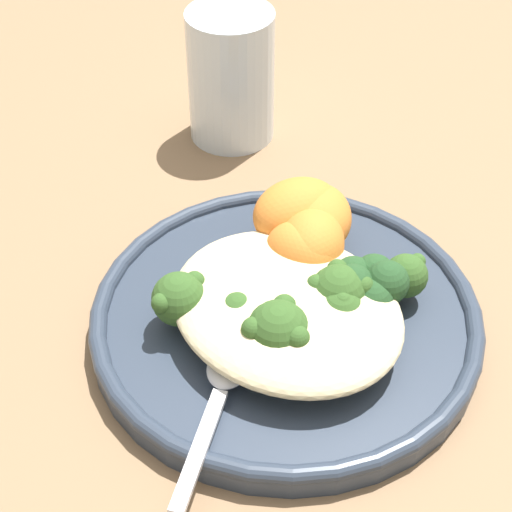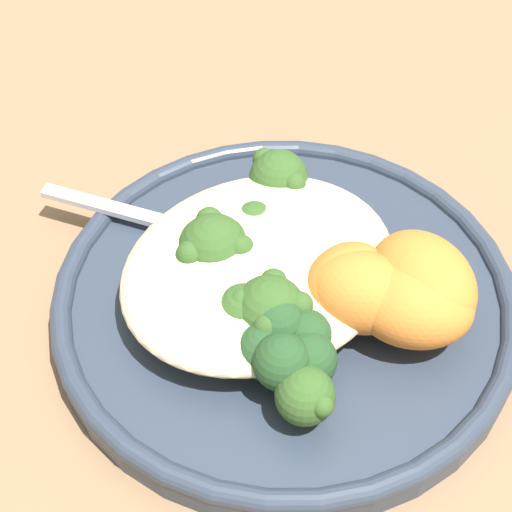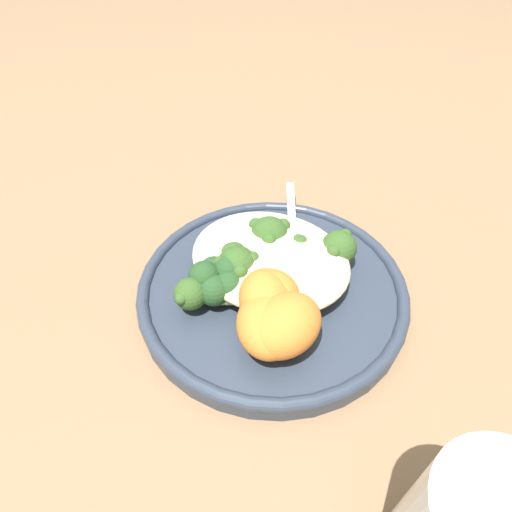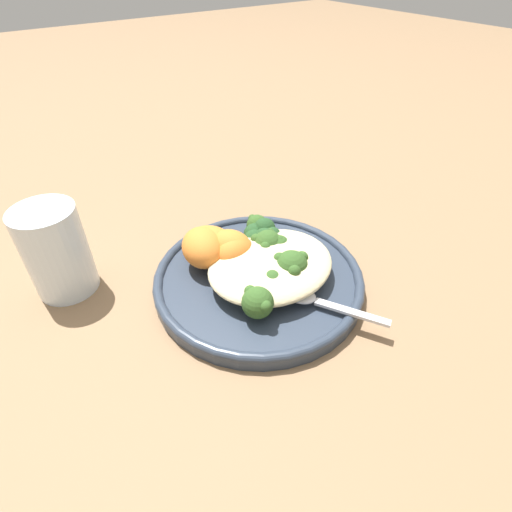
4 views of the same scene
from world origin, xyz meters
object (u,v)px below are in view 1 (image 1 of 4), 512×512
at_px(sweet_potato_chunk_1, 315,219).
at_px(sweet_potato_chunk_0, 297,212).
at_px(plate, 286,318).
at_px(sweet_potato_chunk_2, 310,243).
at_px(broccoli_stalk_3, 326,311).
at_px(broccoli_stalk_5, 372,275).
at_px(broccoli_stalk_2, 275,320).
at_px(kale_tuft, 368,284).
at_px(water_glass, 231,76).
at_px(quinoa_mound, 286,308).
at_px(spoon, 222,385).
at_px(broccoli_stalk_0, 197,293).
at_px(sweet_potato_chunk_3, 306,255).
at_px(broccoli_stalk_4, 325,289).
at_px(broccoli_stalk_1, 246,300).

bearing_deg(sweet_potato_chunk_1, sweet_potato_chunk_0, 22.43).
xyz_separation_m(plate, sweet_potato_chunk_2, (0.02, -0.04, 0.03)).
height_order(broccoli_stalk_3, broccoli_stalk_5, broccoli_stalk_3).
bearing_deg(broccoli_stalk_2, broccoli_stalk_5, 117.84).
xyz_separation_m(broccoli_stalk_5, sweet_potato_chunk_2, (0.04, 0.01, 0.01)).
height_order(broccoli_stalk_5, kale_tuft, kale_tuft).
xyz_separation_m(sweet_potato_chunk_0, water_glass, (0.15, -0.08, 0.01)).
xyz_separation_m(sweet_potato_chunk_1, sweet_potato_chunk_2, (-0.02, 0.02, 0.00)).
xyz_separation_m(quinoa_mound, spoon, (-0.01, 0.07, -0.01)).
distance_m(broccoli_stalk_2, broccoli_stalk_5, 0.08).
xyz_separation_m(broccoli_stalk_0, sweet_potato_chunk_2, (-0.02, -0.08, 0.01)).
height_order(broccoli_stalk_3, sweet_potato_chunk_0, sweet_potato_chunk_0).
relative_size(plate, broccoli_stalk_5, 2.53).
xyz_separation_m(sweet_potato_chunk_0, sweet_potato_chunk_3, (-0.03, 0.03, -0.00)).
bearing_deg(spoon, broccoli_stalk_0, -150.36).
height_order(broccoli_stalk_4, sweet_potato_chunk_2, sweet_potato_chunk_2).
xyz_separation_m(broccoli_stalk_1, sweet_potato_chunk_1, (0.02, -0.08, 0.01)).
height_order(broccoli_stalk_4, sweet_potato_chunk_3, sweet_potato_chunk_3).
bearing_deg(broccoli_stalk_5, broccoli_stalk_0, -160.86).
distance_m(broccoli_stalk_1, spoon, 0.07).
bearing_deg(broccoli_stalk_5, broccoli_stalk_3, -124.01).
bearing_deg(sweet_potato_chunk_2, spoon, 107.08).
distance_m(broccoli_stalk_4, sweet_potato_chunk_0, 0.07).
bearing_deg(broccoli_stalk_4, broccoli_stalk_5, 66.45).
bearing_deg(broccoli_stalk_3, quinoa_mound, -134.56).
distance_m(plate, broccoli_stalk_0, 0.06).
relative_size(sweet_potato_chunk_1, kale_tuft, 1.22).
bearing_deg(broccoli_stalk_2, quinoa_mound, 143.38).
distance_m(broccoli_stalk_3, sweet_potato_chunk_2, 0.06).
bearing_deg(sweet_potato_chunk_2, water_glass, -28.76).
xyz_separation_m(broccoli_stalk_1, kale_tuft, (-0.05, -0.06, 0.00)).
relative_size(sweet_potato_chunk_1, sweet_potato_chunk_3, 1.24).
distance_m(broccoli_stalk_0, broccoli_stalk_1, 0.03).
xyz_separation_m(plate, broccoli_stalk_2, (-0.01, 0.03, 0.03)).
xyz_separation_m(plate, broccoli_stalk_1, (0.01, 0.02, 0.02)).
relative_size(quinoa_mound, spoon, 1.39).
xyz_separation_m(plate, kale_tuft, (-0.03, -0.04, 0.03)).
relative_size(plate, broccoli_stalk_3, 2.87).
height_order(broccoli_stalk_2, broccoli_stalk_4, broccoli_stalk_2).
bearing_deg(quinoa_mound, broccoli_stalk_4, -104.92).
distance_m(broccoli_stalk_4, kale_tuft, 0.03).
distance_m(broccoli_stalk_5, sweet_potato_chunk_1, 0.06).
xyz_separation_m(sweet_potato_chunk_1, sweet_potato_chunk_3, (-0.02, 0.03, -0.00)).
height_order(broccoli_stalk_1, broccoli_stalk_2, broccoli_stalk_2).
distance_m(broccoli_stalk_0, broccoli_stalk_3, 0.08).
bearing_deg(sweet_potato_chunk_2, broccoli_stalk_2, 114.63).
bearing_deg(sweet_potato_chunk_3, plate, 110.55).
distance_m(broccoli_stalk_5, water_glass, 0.24).
xyz_separation_m(broccoli_stalk_5, water_glass, (0.22, -0.09, 0.02)).
height_order(broccoli_stalk_4, spoon, broccoli_stalk_4).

